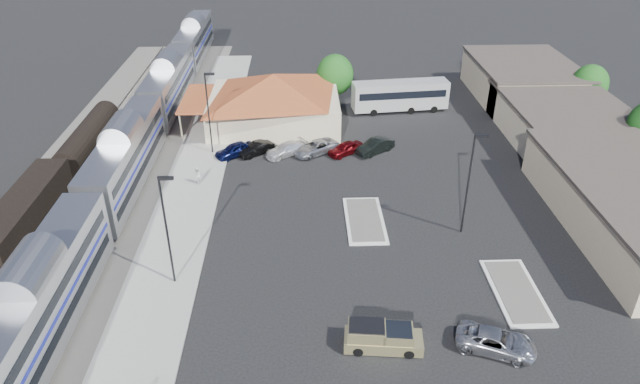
{
  "coord_description": "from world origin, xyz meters",
  "views": [
    {
      "loc": [
        -1.42,
        -39.8,
        26.94
      ],
      "look_at": [
        0.1,
        2.33,
        2.8
      ],
      "focal_mm": 32.0,
      "sensor_mm": 36.0,
      "label": 1
    }
  ],
  "objects_px": {
    "station_depot": "(274,99)",
    "suv": "(496,342)",
    "pickup_truck": "(384,338)",
    "coach_bus": "(400,94)"
  },
  "relations": [
    {
      "from": "station_depot",
      "to": "coach_bus",
      "type": "height_order",
      "value": "station_depot"
    },
    {
      "from": "station_depot",
      "to": "suv",
      "type": "bearing_deg",
      "value": -67.82
    },
    {
      "from": "suv",
      "to": "coach_bus",
      "type": "bearing_deg",
      "value": 21.59
    },
    {
      "from": "pickup_truck",
      "to": "suv",
      "type": "bearing_deg",
      "value": -88.02
    },
    {
      "from": "pickup_truck",
      "to": "coach_bus",
      "type": "bearing_deg",
      "value": -4.46
    },
    {
      "from": "pickup_truck",
      "to": "suv",
      "type": "distance_m",
      "value": 7.16
    },
    {
      "from": "coach_bus",
      "to": "pickup_truck",
      "type": "bearing_deg",
      "value": 163.35
    },
    {
      "from": "suv",
      "to": "station_depot",
      "type": "bearing_deg",
      "value": 44.16
    },
    {
      "from": "coach_bus",
      "to": "station_depot",
      "type": "bearing_deg",
      "value": 96.46
    },
    {
      "from": "station_depot",
      "to": "pickup_truck",
      "type": "relative_size",
      "value": 3.56
    }
  ]
}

